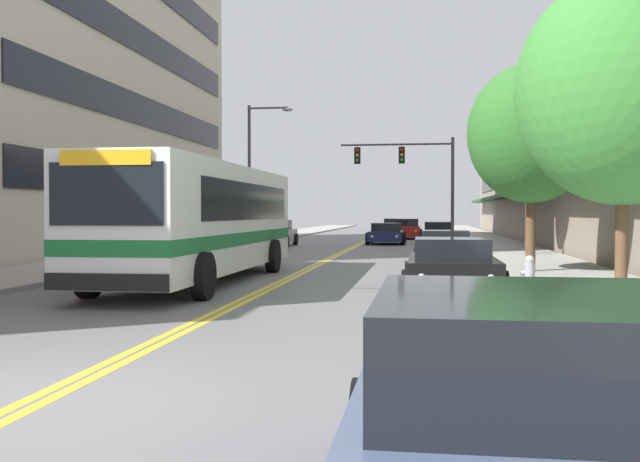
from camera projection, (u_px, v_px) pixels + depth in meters
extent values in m
plane|color=slate|center=(364.00, 242.00, 43.50)|extent=(240.00, 240.00, 0.00)
cube|color=#9E9B96|center=(246.00, 240.00, 44.57)|extent=(3.76, 106.00, 0.12)
cube|color=#9E9B96|center=(487.00, 242.00, 42.42)|extent=(3.76, 106.00, 0.12)
cube|color=yellow|center=(362.00, 242.00, 43.51)|extent=(0.14, 106.00, 0.01)
cube|color=yellow|center=(365.00, 242.00, 43.48)|extent=(0.14, 106.00, 0.01)
cube|color=black|center=(148.00, 181.00, 34.11)|extent=(0.08, 23.59, 1.40)
cube|color=black|center=(147.00, 112.00, 34.03)|extent=(0.08, 23.59, 1.40)
cube|color=black|center=(147.00, 43.00, 33.94)|extent=(0.08, 23.59, 1.40)
cube|color=gray|center=(595.00, 182.00, 41.44)|extent=(8.00, 68.00, 7.22)
cube|color=#1E4C28|center=(515.00, 194.00, 42.12)|extent=(1.10, 61.20, 0.24)
cube|color=black|center=(524.00, 167.00, 42.00)|extent=(0.08, 61.20, 1.40)
cube|color=silver|center=(201.00, 218.00, 18.61)|extent=(2.45, 11.20, 2.65)
cube|color=#196B33|center=(201.00, 238.00, 18.63)|extent=(2.47, 11.22, 0.32)
cube|color=black|center=(208.00, 202.00, 19.16)|extent=(2.48, 8.74, 0.96)
cube|color=black|center=(106.00, 194.00, 13.04)|extent=(2.21, 0.04, 1.17)
cube|color=yellow|center=(105.00, 158.00, 13.02)|extent=(1.76, 0.06, 0.28)
cube|color=black|center=(106.00, 282.00, 13.07)|extent=(2.40, 0.08, 0.32)
cylinder|color=black|center=(88.00, 274.00, 15.06)|extent=(0.30, 1.00, 1.00)
cylinder|color=black|center=(203.00, 276.00, 14.70)|extent=(0.30, 1.00, 1.00)
cylinder|color=black|center=(193.00, 255.00, 21.87)|extent=(0.30, 1.00, 1.00)
cylinder|color=black|center=(273.00, 256.00, 21.51)|extent=(0.30, 1.00, 1.00)
cube|color=#B7B7BC|center=(274.00, 236.00, 38.57)|extent=(1.84, 4.26, 0.71)
cube|color=black|center=(274.00, 225.00, 38.72)|extent=(1.58, 1.87, 0.52)
cylinder|color=black|center=(251.00, 241.00, 37.41)|extent=(0.22, 0.65, 0.65)
cylinder|color=black|center=(286.00, 241.00, 37.13)|extent=(0.22, 0.65, 0.65)
cylinder|color=black|center=(262.00, 239.00, 40.02)|extent=(0.22, 0.65, 0.65)
cylinder|color=black|center=(295.00, 239.00, 39.74)|extent=(0.22, 0.65, 0.65)
sphere|color=silver|center=(253.00, 237.00, 36.54)|extent=(0.16, 0.16, 0.16)
sphere|color=silver|center=(277.00, 237.00, 36.35)|extent=(0.16, 0.16, 0.16)
cube|color=red|center=(270.00, 234.00, 40.78)|extent=(0.18, 0.04, 0.10)
cube|color=red|center=(293.00, 234.00, 40.59)|extent=(0.18, 0.04, 0.10)
cube|color=#232328|center=(230.00, 244.00, 29.31)|extent=(1.74, 4.28, 0.64)
cube|color=black|center=(231.00, 231.00, 29.46)|extent=(1.50, 1.88, 0.44)
cylinder|color=black|center=(199.00, 250.00, 28.13)|extent=(0.22, 0.68, 0.68)
cylinder|color=black|center=(243.00, 250.00, 27.87)|extent=(0.22, 0.68, 0.68)
cylinder|color=black|center=(218.00, 247.00, 30.75)|extent=(0.22, 0.68, 0.68)
cylinder|color=black|center=(259.00, 247.00, 30.49)|extent=(0.22, 0.68, 0.68)
sphere|color=silver|center=(199.00, 246.00, 27.26)|extent=(0.16, 0.16, 0.16)
sphere|color=silver|center=(230.00, 246.00, 27.08)|extent=(0.16, 0.16, 0.16)
cube|color=red|center=(229.00, 241.00, 31.52)|extent=(0.18, 0.04, 0.10)
cube|color=red|center=(257.00, 241.00, 31.34)|extent=(0.18, 0.04, 0.10)
cube|color=black|center=(537.00, 344.00, 3.74)|extent=(1.66, 1.98, 0.54)
cylinder|color=black|center=(367.00, 422.00, 5.11)|extent=(0.22, 0.62, 0.62)
cube|color=red|center=(411.00, 365.00, 5.92)|extent=(0.18, 0.04, 0.10)
cube|color=red|center=(585.00, 370.00, 5.71)|extent=(0.18, 0.04, 0.10)
cube|color=#BCAD89|center=(438.00, 235.00, 42.14)|extent=(1.77, 4.18, 0.56)
cube|color=black|center=(438.00, 226.00, 42.29)|extent=(1.53, 1.84, 0.53)
cylinder|color=black|center=(422.00, 238.00, 40.99)|extent=(0.22, 0.65, 0.65)
cylinder|color=black|center=(454.00, 239.00, 40.73)|extent=(0.22, 0.65, 0.65)
cylinder|color=black|center=(422.00, 237.00, 43.56)|extent=(0.22, 0.65, 0.65)
cylinder|color=black|center=(452.00, 237.00, 43.29)|extent=(0.22, 0.65, 0.65)
sphere|color=silver|center=(427.00, 236.00, 40.14)|extent=(0.16, 0.16, 0.16)
sphere|color=silver|center=(450.00, 236.00, 39.96)|extent=(0.16, 0.16, 0.16)
cube|color=red|center=(427.00, 234.00, 44.31)|extent=(0.18, 0.04, 0.10)
cube|color=red|center=(447.00, 234.00, 44.12)|extent=(0.18, 0.04, 0.10)
cube|color=#38383D|center=(445.00, 251.00, 25.64)|extent=(1.93, 4.06, 0.55)
cube|color=black|center=(445.00, 237.00, 25.79)|extent=(1.66, 1.78, 0.45)
cylinder|color=black|center=(417.00, 256.00, 24.55)|extent=(0.22, 0.60, 0.60)
cylinder|color=black|center=(475.00, 257.00, 24.26)|extent=(0.22, 0.60, 0.60)
cylinder|color=black|center=(418.00, 252.00, 27.04)|extent=(0.22, 0.60, 0.60)
cylinder|color=black|center=(471.00, 253.00, 26.75)|extent=(0.22, 0.60, 0.60)
sphere|color=silver|center=(426.00, 253.00, 23.72)|extent=(0.16, 0.16, 0.16)
sphere|color=silver|center=(468.00, 253.00, 23.52)|extent=(0.16, 0.16, 0.16)
cube|color=red|center=(425.00, 247.00, 27.76)|extent=(0.18, 0.04, 0.10)
cube|color=red|center=(462.00, 247.00, 27.56)|extent=(0.18, 0.04, 0.10)
cube|color=black|center=(452.00, 271.00, 16.29)|extent=(1.94, 4.24, 0.62)
cube|color=black|center=(452.00, 248.00, 16.44)|extent=(1.67, 1.87, 0.43)
cylinder|color=black|center=(407.00, 284.00, 15.14)|extent=(0.22, 0.60, 0.60)
cylinder|color=black|center=(503.00, 285.00, 14.85)|extent=(0.22, 0.60, 0.60)
cylinder|color=black|center=(409.00, 273.00, 17.74)|extent=(0.22, 0.60, 0.60)
cylinder|color=black|center=(491.00, 274.00, 17.45)|extent=(0.22, 0.60, 0.60)
sphere|color=silver|center=(422.00, 278.00, 14.27)|extent=(0.16, 0.16, 0.16)
sphere|color=silver|center=(491.00, 278.00, 14.07)|extent=(0.16, 0.16, 0.16)
cube|color=red|center=(422.00, 263.00, 18.50)|extent=(0.18, 0.04, 0.10)
cube|color=red|center=(477.00, 263.00, 18.29)|extent=(0.18, 0.04, 0.10)
cube|color=maroon|center=(407.00, 231.00, 49.47)|extent=(1.76, 4.57, 0.69)
cube|color=black|center=(407.00, 222.00, 49.64)|extent=(1.51, 2.01, 0.51)
cylinder|color=black|center=(393.00, 234.00, 48.20)|extent=(0.22, 0.66, 0.66)
cylinder|color=black|center=(420.00, 235.00, 47.94)|extent=(0.22, 0.66, 0.66)
cylinder|color=black|center=(395.00, 233.00, 51.01)|extent=(0.22, 0.66, 0.66)
cylinder|color=black|center=(421.00, 233.00, 50.75)|extent=(0.22, 0.66, 0.66)
sphere|color=silver|center=(397.00, 231.00, 47.28)|extent=(0.16, 0.16, 0.16)
sphere|color=silver|center=(416.00, 231.00, 47.10)|extent=(0.16, 0.16, 0.16)
cube|color=red|center=(399.00, 230.00, 51.83)|extent=(0.18, 0.04, 0.10)
cube|color=red|center=(417.00, 230.00, 51.65)|extent=(0.18, 0.04, 0.10)
cube|color=#19234C|center=(386.00, 236.00, 41.09)|extent=(1.92, 4.13, 0.56)
cube|color=black|center=(386.00, 227.00, 41.24)|extent=(1.65, 1.82, 0.47)
cylinder|color=black|center=(368.00, 239.00, 39.97)|extent=(0.22, 0.67, 0.67)
cylinder|color=black|center=(403.00, 239.00, 39.69)|extent=(0.22, 0.67, 0.67)
cylinder|color=black|center=(371.00, 237.00, 42.51)|extent=(0.22, 0.67, 0.67)
cylinder|color=black|center=(404.00, 237.00, 42.22)|extent=(0.22, 0.67, 0.67)
sphere|color=silver|center=(372.00, 237.00, 39.13)|extent=(0.16, 0.16, 0.16)
sphere|color=silver|center=(397.00, 237.00, 38.93)|extent=(0.16, 0.16, 0.16)
cube|color=red|center=(377.00, 234.00, 43.25)|extent=(0.18, 0.04, 0.10)
cube|color=red|center=(400.00, 234.00, 43.04)|extent=(0.18, 0.04, 0.10)
cube|color=white|center=(395.00, 228.00, 56.72)|extent=(1.87, 4.10, 0.74)
cube|color=black|center=(395.00, 221.00, 56.86)|extent=(1.61, 1.80, 0.41)
cylinder|color=black|center=(382.00, 231.00, 55.60)|extent=(0.22, 0.68, 0.68)
cylinder|color=black|center=(406.00, 231.00, 55.32)|extent=(0.22, 0.68, 0.68)
cylinder|color=black|center=(383.00, 231.00, 58.12)|extent=(0.22, 0.68, 0.68)
cylinder|color=black|center=(407.00, 231.00, 57.84)|extent=(0.22, 0.68, 0.68)
sphere|color=silver|center=(385.00, 228.00, 54.76)|extent=(0.16, 0.16, 0.16)
sphere|color=silver|center=(402.00, 228.00, 54.57)|extent=(0.16, 0.16, 0.16)
cube|color=red|center=(387.00, 227.00, 58.85)|extent=(0.18, 0.04, 0.10)
cube|color=red|center=(404.00, 227.00, 58.65)|extent=(0.18, 0.04, 0.10)
cylinder|color=#47474C|center=(453.00, 191.00, 39.25)|extent=(0.18, 0.18, 5.96)
cylinder|color=#47474C|center=(396.00, 144.00, 39.63)|extent=(6.20, 0.11, 0.11)
cube|color=black|center=(402.00, 155.00, 39.61)|extent=(0.34, 0.26, 0.92)
sphere|color=red|center=(402.00, 150.00, 39.44)|extent=(0.18, 0.18, 0.18)
sphere|color=yellow|center=(402.00, 155.00, 39.45)|extent=(0.18, 0.18, 0.18)
sphere|color=green|center=(402.00, 160.00, 39.45)|extent=(0.18, 0.18, 0.18)
cylinder|color=black|center=(402.00, 146.00, 39.59)|extent=(0.02, 0.02, 0.14)
cube|color=black|center=(357.00, 156.00, 39.97)|extent=(0.34, 0.26, 0.92)
sphere|color=red|center=(357.00, 151.00, 39.80)|extent=(0.18, 0.18, 0.18)
sphere|color=yellow|center=(357.00, 155.00, 39.81)|extent=(0.18, 0.18, 0.18)
sphere|color=green|center=(357.00, 160.00, 39.82)|extent=(0.18, 0.18, 0.18)
cylinder|color=black|center=(357.00, 146.00, 39.95)|extent=(0.02, 0.02, 0.14)
cylinder|color=#47474C|center=(249.00, 177.00, 36.80)|extent=(0.16, 0.16, 7.34)
cylinder|color=#47474C|center=(268.00, 108.00, 36.56)|extent=(2.01, 0.10, 0.10)
ellipsoid|color=#B2B2B7|center=(287.00, 110.00, 36.42)|extent=(0.56, 0.28, 0.20)
cylinder|color=brown|center=(621.00, 247.00, 11.63)|extent=(0.20, 0.20, 2.24)
ellipsoid|color=#387F33|center=(623.00, 89.00, 11.56)|extent=(3.44, 3.44, 3.78)
cylinder|color=brown|center=(531.00, 229.00, 20.56)|extent=(0.27, 0.27, 2.42)
ellipsoid|color=#2D6B28|center=(531.00, 133.00, 20.49)|extent=(3.65, 3.65, 4.02)
cylinder|color=brown|center=(528.00, 220.00, 29.27)|extent=(0.20, 0.20, 2.80)
ellipsoid|color=#42752D|center=(528.00, 155.00, 29.20)|extent=(2.99, 2.99, 3.29)
cylinder|color=#B7B7BC|center=(530.00, 276.00, 15.49)|extent=(0.23, 0.23, 0.60)
sphere|color=#B7B7BC|center=(530.00, 260.00, 15.48)|extent=(0.21, 0.21, 0.21)
cylinder|color=#B7B7BC|center=(522.00, 273.00, 15.51)|extent=(0.08, 0.10, 0.10)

